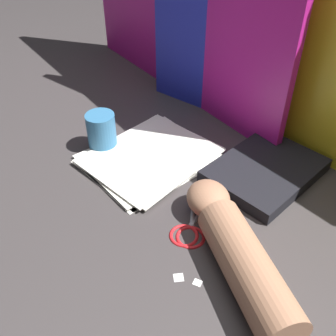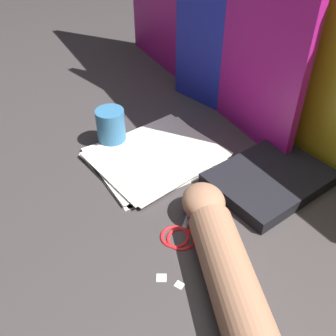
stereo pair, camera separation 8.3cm
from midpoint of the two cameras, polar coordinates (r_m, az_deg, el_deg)
The scene contains 9 objects.
ground_plane at distance 0.89m, azimuth -4.53°, elevation -2.08°, with size 6.00×6.00×0.00m, color #3D3838.
backdrop_panel_center at distance 0.98m, azimuth 10.43°, elevation 21.26°, with size 0.60×0.11×0.59m.
paper_stack at distance 0.95m, azimuth -5.23°, elevation 1.49°, with size 0.26×0.31×0.02m.
book_closed at distance 0.91m, azimuth 11.43°, elevation -0.46°, with size 0.19×0.26×0.03m.
scissors at distance 0.79m, azimuth 0.27°, elevation -8.59°, with size 0.14×0.18×0.01m.
hand_forearm at distance 0.71m, azimuth 6.65°, elevation -11.90°, with size 0.35×0.23×0.08m.
paper_scrap_near at distance 0.71m, azimuth 0.83°, elevation -16.47°, with size 0.02×0.02×0.00m.
paper_scrap_mid at distance 0.72m, azimuth -1.91°, elevation -15.77°, with size 0.02×0.02×0.00m.
mug at distance 0.98m, azimuth -12.03°, elevation 5.04°, with size 0.07×0.07×0.10m.
Camera 1 is at (0.50, -0.44, 0.59)m, focal length 42.00 mm.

